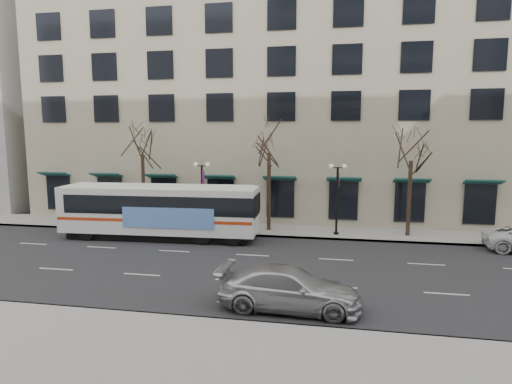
% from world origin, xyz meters
% --- Properties ---
extents(ground, '(160.00, 160.00, 0.00)m').
position_xyz_m(ground, '(0.00, 0.00, 0.00)').
color(ground, black).
rests_on(ground, ground).
extents(sidewalk_far, '(80.00, 4.00, 0.15)m').
position_xyz_m(sidewalk_far, '(5.00, 9.00, 0.07)').
color(sidewalk_far, gray).
rests_on(sidewalk_far, ground).
extents(building_hotel, '(40.00, 20.00, 24.00)m').
position_xyz_m(building_hotel, '(-2.00, 21.00, 12.00)').
color(building_hotel, tan).
rests_on(building_hotel, ground).
extents(tree_far_left, '(3.60, 3.60, 8.34)m').
position_xyz_m(tree_far_left, '(-10.00, 8.80, 6.70)').
color(tree_far_left, black).
rests_on(tree_far_left, ground).
extents(tree_far_mid, '(3.60, 3.60, 8.55)m').
position_xyz_m(tree_far_mid, '(0.00, 8.80, 6.91)').
color(tree_far_mid, black).
rests_on(tree_far_mid, ground).
extents(tree_far_right, '(3.60, 3.60, 8.06)m').
position_xyz_m(tree_far_right, '(10.00, 8.80, 6.42)').
color(tree_far_right, black).
rests_on(tree_far_right, ground).
extents(lamp_post_left, '(1.22, 0.45, 5.21)m').
position_xyz_m(lamp_post_left, '(-4.99, 8.20, 2.94)').
color(lamp_post_left, black).
rests_on(lamp_post_left, ground).
extents(lamp_post_right, '(1.22, 0.45, 5.21)m').
position_xyz_m(lamp_post_right, '(5.01, 8.20, 2.94)').
color(lamp_post_right, black).
rests_on(lamp_post_right, ground).
extents(city_bus, '(13.93, 3.61, 3.75)m').
position_xyz_m(city_bus, '(-7.13, 5.33, 2.05)').
color(city_bus, white).
rests_on(city_bus, ground).
extents(silver_car, '(6.09, 2.63, 1.74)m').
position_xyz_m(silver_car, '(3.04, -5.25, 0.87)').
color(silver_car, '#B9BAC1').
rests_on(silver_car, ground).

